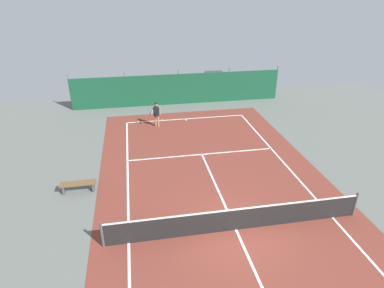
% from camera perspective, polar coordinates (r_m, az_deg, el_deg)
% --- Properties ---
extents(ground_plane, '(36.00, 36.00, 0.00)m').
position_cam_1_polar(ground_plane, '(13.40, 7.56, -14.44)').
color(ground_plane, slate).
extents(court_surface, '(11.02, 26.60, 0.01)m').
position_cam_1_polar(court_surface, '(13.40, 7.56, -14.43)').
color(court_surface, brown).
rests_on(court_surface, ground).
extents(tennis_net, '(10.12, 0.10, 1.10)m').
position_cam_1_polar(tennis_net, '(13.07, 7.69, -12.73)').
color(tennis_net, black).
rests_on(tennis_net, ground).
extents(back_fence, '(16.30, 0.98, 2.70)m').
position_cam_1_polar(back_fence, '(26.79, -2.45, 8.60)').
color(back_fence, '#14472D').
rests_on(back_fence, ground).
extents(tennis_player, '(0.86, 0.63, 1.64)m').
position_cam_1_polar(tennis_player, '(21.97, -6.16, 5.34)').
color(tennis_player, '#9E7051').
rests_on(tennis_player, ground).
extents(tennis_ball_near_player, '(0.07, 0.07, 0.07)m').
position_cam_1_polar(tennis_ball_near_player, '(23.41, -5.13, 4.27)').
color(tennis_ball_near_player, '#CCDB33').
rests_on(tennis_ball_near_player, ground).
extents(parked_car, '(2.11, 4.25, 1.68)m').
position_cam_1_polar(parked_car, '(29.44, 3.99, 10.51)').
color(parked_car, navy).
rests_on(parked_car, ground).
extents(courtside_bench, '(1.60, 0.40, 0.49)m').
position_cam_1_polar(courtside_bench, '(16.03, -19.02, -6.65)').
color(courtside_bench, brown).
rests_on(courtside_bench, ground).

